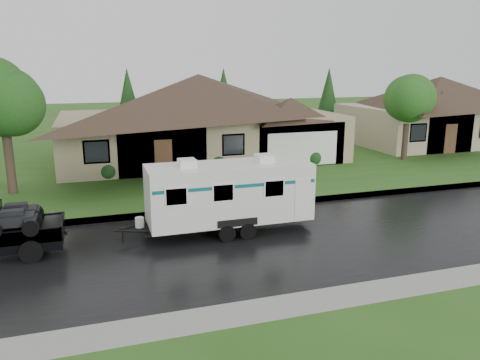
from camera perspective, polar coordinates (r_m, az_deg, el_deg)
ground at (r=18.85m, az=-1.23°, el=-5.67°), size 140.00×140.00×0.00m
road at (r=17.06m, az=0.70°, el=-7.77°), size 140.00×8.00×0.01m
curb at (r=20.88m, az=-3.00°, el=-3.51°), size 140.00×0.50×0.15m
lawn at (r=33.03m, az=-8.68°, el=2.77°), size 140.00×26.00×0.15m
house_main at (r=31.86m, az=-4.45°, el=8.87°), size 19.44×10.80×6.90m
house_neighbor at (r=41.71m, az=23.47°, el=8.56°), size 15.12×9.72×6.45m
tree_left_green at (r=25.07m, az=-26.99°, el=8.68°), size 3.96×3.96×6.55m
tree_right_green at (r=32.77m, az=19.83°, el=8.90°), size 3.32×3.32×5.50m
shrub_row at (r=27.84m, az=-2.75°, el=2.08°), size 13.60×1.00×1.00m
travel_trailer at (r=17.87m, az=-1.33°, el=-1.51°), size 6.57×2.31×2.95m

